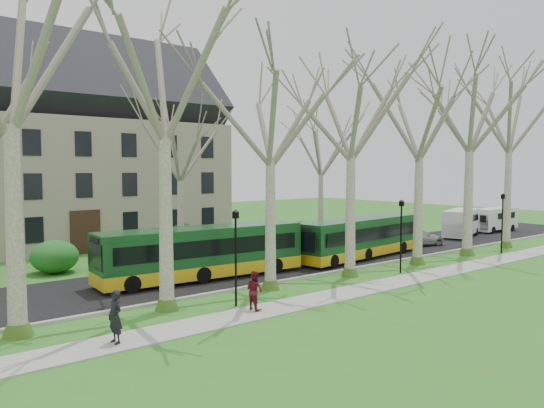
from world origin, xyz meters
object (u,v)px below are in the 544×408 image
at_px(sedan, 417,237).
at_px(van_a, 461,223).
at_px(bus_lead, 203,252).
at_px(pedestrian_b, 254,290).
at_px(bus_follow, 359,237).
at_px(pedestrian_a, 115,317).
at_px(van_b, 495,220).

relative_size(sedan, van_a, 0.82).
bearing_deg(bus_lead, pedestrian_b, -99.70).
distance_m(bus_follow, pedestrian_b, 15.14).
relative_size(bus_follow, pedestrian_a, 5.94).
xyz_separation_m(bus_lead, van_a, (27.72, 0.80, -0.28)).
relative_size(sedan, pedestrian_b, 2.67).
bearing_deg(van_b, pedestrian_a, -165.25).
bearing_deg(bus_lead, bus_follow, 0.01).
xyz_separation_m(van_b, pedestrian_a, (-42.26, -8.50, -0.18)).
bearing_deg(bus_follow, bus_lead, 169.17).
relative_size(bus_lead, pedestrian_a, 6.31).
bearing_deg(van_b, van_a, -174.78).
height_order(van_a, pedestrian_b, van_a).
distance_m(van_a, van_b, 6.27).
xyz_separation_m(bus_follow, pedestrian_a, (-20.32, -6.60, -0.46)).
height_order(bus_follow, van_b, bus_follow).
xyz_separation_m(pedestrian_a, pedestrian_b, (6.52, 0.43, -0.09)).
bearing_deg(sedan, van_a, -70.18).
height_order(sedan, pedestrian_b, pedestrian_b).
distance_m(bus_follow, van_a, 15.76).
bearing_deg(bus_lead, pedestrian_a, -133.55).
xyz_separation_m(sedan, van_b, (14.05, 1.02, 0.47)).
relative_size(sedan, pedestrian_a, 2.42).
distance_m(sedan, pedestrian_b, 22.82).
height_order(pedestrian_a, pedestrian_b, pedestrian_a).
relative_size(van_b, pedestrian_a, 2.74).
height_order(bus_follow, pedestrian_b, bus_follow).
bearing_deg(pedestrian_a, van_a, 96.71).
bearing_deg(pedestrian_b, bus_lead, -17.41).
xyz_separation_m(van_b, pedestrian_b, (-35.75, -8.07, -0.27)).
distance_m(sedan, pedestrian_a, 29.19).
height_order(van_a, van_b, van_a).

